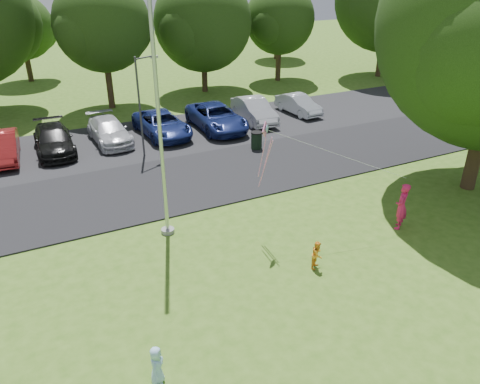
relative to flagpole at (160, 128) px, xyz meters
name	(u,v)px	position (x,y,z in m)	size (l,w,h in m)	color
ground	(320,279)	(3.50, -5.00, -4.17)	(120.00, 120.00, 0.00)	#3D661A
park_road	(211,176)	(3.50, 4.00, -4.14)	(60.00, 6.00, 0.06)	black
parking_strip	(167,135)	(3.50, 10.50, -4.14)	(42.00, 7.00, 0.06)	black
flagpole	(160,128)	(0.00, 0.00, 0.00)	(0.50, 0.50, 10.00)	#B7BABF
street_lamp	(142,98)	(1.56, 8.03, -1.06)	(1.36, 0.72, 5.17)	#3F3F44
trash_can	(257,141)	(7.17, 6.20, -3.66)	(0.63, 0.63, 1.00)	black
tree_row	(144,17)	(5.09, 19.23, 1.55)	(64.35, 11.94, 10.88)	#332316
horizon_trees	(142,22)	(7.56, 28.88, 0.14)	(77.46, 7.20, 7.02)	#332316
parked_cars	(163,124)	(3.30, 10.52, -3.41)	(19.70, 5.53, 1.48)	maroon
woman	(402,206)	(8.14, -3.63, -3.24)	(0.68, 0.45, 1.86)	#DE1D5C
child_yellow	(317,255)	(3.79, -4.38, -3.67)	(0.48, 0.38, 1.00)	#FFA228
child_blue	(157,365)	(-2.48, -6.63, -3.63)	(0.52, 0.34, 1.07)	#A0D4F6
kite	(269,142)	(3.28, -1.80, -0.46)	(5.21, 2.14, 2.52)	pink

